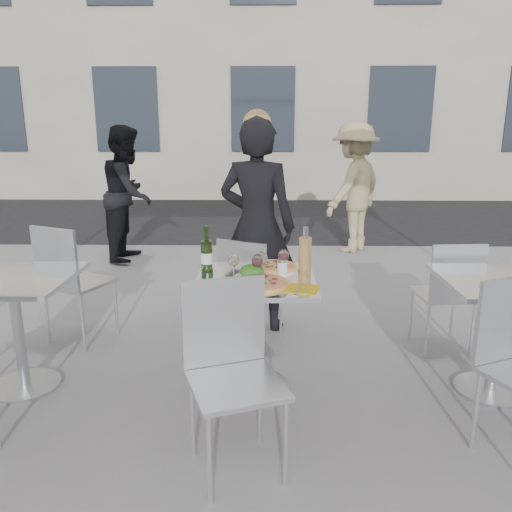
{
  "coord_description": "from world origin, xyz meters",
  "views": [
    {
      "loc": [
        0.05,
        -2.9,
        1.64
      ],
      "look_at": [
        0.0,
        0.15,
        0.85
      ],
      "focal_mm": 35.0,
      "sensor_mm": 36.0,
      "label": 1
    }
  ],
  "objects_px": {
    "wineglass_white_b": "(262,259)",
    "napkin_left": "(206,291)",
    "chair_near": "(230,359)",
    "pizza_near": "(260,283)",
    "side_chair_lfar": "(69,275)",
    "side_chair_rfar": "(449,288)",
    "side_table_right": "(500,312)",
    "woman_diner": "(257,226)",
    "wine_bottle": "(207,254)",
    "carafe": "(305,253)",
    "wineglass_red_b": "(284,257)",
    "wineglass_red_a": "(257,262)",
    "pizza_far": "(274,267)",
    "sugar_shaker": "(282,268)",
    "side_table_left": "(15,309)",
    "salad_plate": "(252,273)",
    "pedestrian_a": "(128,194)",
    "napkin_right": "(302,289)",
    "chair_far": "(248,284)",
    "wineglass_white_a": "(233,261)",
    "pedestrian_b": "(354,188)",
    "main_table": "(256,311)"
  },
  "relations": [
    {
      "from": "napkin_right",
      "to": "pedestrian_b",
      "type": "bearing_deg",
      "value": 91.8
    },
    {
      "from": "chair_far",
      "to": "pizza_near",
      "type": "xyz_separation_m",
      "value": [
        0.1,
        -0.76,
        0.26
      ]
    },
    {
      "from": "woman_diner",
      "to": "salad_plate",
      "type": "height_order",
      "value": "woman_diner"
    },
    {
      "from": "sugar_shaker",
      "to": "wineglass_red_a",
      "type": "relative_size",
      "value": 0.68
    },
    {
      "from": "chair_near",
      "to": "wineglass_red_a",
      "type": "height_order",
      "value": "chair_near"
    },
    {
      "from": "side_table_right",
      "to": "woman_diner",
      "type": "relative_size",
      "value": 0.44
    },
    {
      "from": "pedestrian_a",
      "to": "carafe",
      "type": "relative_size",
      "value": 5.74
    },
    {
      "from": "carafe",
      "to": "wineglass_red_b",
      "type": "relative_size",
      "value": 1.84
    },
    {
      "from": "side_table_left",
      "to": "salad_plate",
      "type": "relative_size",
      "value": 3.41
    },
    {
      "from": "wineglass_red_a",
      "to": "side_table_right",
      "type": "bearing_deg",
      "value": 0.7
    },
    {
      "from": "side_chair_lfar",
      "to": "wineglass_red_a",
      "type": "distance_m",
      "value": 1.63
    },
    {
      "from": "side_table_left",
      "to": "pedestrian_a",
      "type": "distance_m",
      "value": 3.29
    },
    {
      "from": "chair_near",
      "to": "napkin_left",
      "type": "xyz_separation_m",
      "value": [
        -0.16,
        0.42,
        0.2
      ]
    },
    {
      "from": "wineglass_red_a",
      "to": "pizza_near",
      "type": "bearing_deg",
      "value": -80.71
    },
    {
      "from": "side_chair_rfar",
      "to": "wineglass_white_b",
      "type": "relative_size",
      "value": 5.43
    },
    {
      "from": "carafe",
      "to": "wineglass_red_b",
      "type": "height_order",
      "value": "carafe"
    },
    {
      "from": "napkin_left",
      "to": "pizza_near",
      "type": "bearing_deg",
      "value": 34.07
    },
    {
      "from": "sugar_shaker",
      "to": "napkin_right",
      "type": "relative_size",
      "value": 0.48
    },
    {
      "from": "side_chair_lfar",
      "to": "pizza_far",
      "type": "relative_size",
      "value": 2.93
    },
    {
      "from": "main_table",
      "to": "carafe",
      "type": "bearing_deg",
      "value": 26.19
    },
    {
      "from": "chair_far",
      "to": "wineglass_white_b",
      "type": "height_order",
      "value": "wineglass_white_b"
    },
    {
      "from": "pedestrian_b",
      "to": "pizza_far",
      "type": "relative_size",
      "value": 5.33
    },
    {
      "from": "side_table_right",
      "to": "sugar_shaker",
      "type": "height_order",
      "value": "sugar_shaker"
    },
    {
      "from": "pedestrian_a",
      "to": "wineglass_red_a",
      "type": "xyz_separation_m",
      "value": [
        1.66,
        -3.29,
        0.03
      ]
    },
    {
      "from": "main_table",
      "to": "side_table_right",
      "type": "xyz_separation_m",
      "value": [
        1.5,
        0.0,
        0.0
      ]
    },
    {
      "from": "pedestrian_a",
      "to": "pedestrian_b",
      "type": "bearing_deg",
      "value": -79.79
    },
    {
      "from": "wineglass_red_a",
      "to": "napkin_left",
      "type": "height_order",
      "value": "wineglass_red_a"
    },
    {
      "from": "side_chair_lfar",
      "to": "side_chair_rfar",
      "type": "relative_size",
      "value": 1.1
    },
    {
      "from": "wineglass_white_b",
      "to": "napkin_left",
      "type": "xyz_separation_m",
      "value": [
        -0.31,
        -0.3,
        -0.11
      ]
    },
    {
      "from": "carafe",
      "to": "sugar_shaker",
      "type": "height_order",
      "value": "carafe"
    },
    {
      "from": "pedestrian_a",
      "to": "salad_plate",
      "type": "height_order",
      "value": "pedestrian_a"
    },
    {
      "from": "pedestrian_b",
      "to": "wine_bottle",
      "type": "xyz_separation_m",
      "value": [
        -1.54,
        -3.61,
        0.01
      ]
    },
    {
      "from": "chair_near",
      "to": "pedestrian_b",
      "type": "bearing_deg",
      "value": 53.21
    },
    {
      "from": "pedestrian_a",
      "to": "wine_bottle",
      "type": "xyz_separation_m",
      "value": [
        1.34,
        -3.14,
        0.03
      ]
    },
    {
      "from": "chair_near",
      "to": "pizza_near",
      "type": "distance_m",
      "value": 0.62
    },
    {
      "from": "chair_near",
      "to": "wine_bottle",
      "type": "distance_m",
      "value": 0.9
    },
    {
      "from": "woman_diner",
      "to": "napkin_right",
      "type": "height_order",
      "value": "woman_diner"
    },
    {
      "from": "main_table",
      "to": "napkin_left",
      "type": "distance_m",
      "value": 0.44
    },
    {
      "from": "side_chair_lfar",
      "to": "wineglass_white_b",
      "type": "distance_m",
      "value": 1.63
    },
    {
      "from": "pedestrian_a",
      "to": "wineglass_red_b",
      "type": "height_order",
      "value": "pedestrian_a"
    },
    {
      "from": "main_table",
      "to": "napkin_right",
      "type": "distance_m",
      "value": 0.4
    },
    {
      "from": "salad_plate",
      "to": "wineglass_red_a",
      "type": "distance_m",
      "value": 0.08
    },
    {
      "from": "salad_plate",
      "to": "napkin_left",
      "type": "relative_size",
      "value": 1.08
    },
    {
      "from": "side_chair_lfar",
      "to": "side_chair_rfar",
      "type": "height_order",
      "value": "side_chair_lfar"
    },
    {
      "from": "side_table_left",
      "to": "wine_bottle",
      "type": "xyz_separation_m",
      "value": [
        1.19,
        0.14,
        0.32
      ]
    },
    {
      "from": "side_table_right",
      "to": "side_chair_rfar",
      "type": "distance_m",
      "value": 0.58
    },
    {
      "from": "pizza_near",
      "to": "sugar_shaker",
      "type": "bearing_deg",
      "value": 50.96
    },
    {
      "from": "side_table_left",
      "to": "wine_bottle",
      "type": "relative_size",
      "value": 2.54
    },
    {
      "from": "chair_near",
      "to": "wineglass_red_a",
      "type": "bearing_deg",
      "value": 59.93
    },
    {
      "from": "wineglass_white_a",
      "to": "napkin_right",
      "type": "relative_size",
      "value": 0.71
    }
  ]
}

